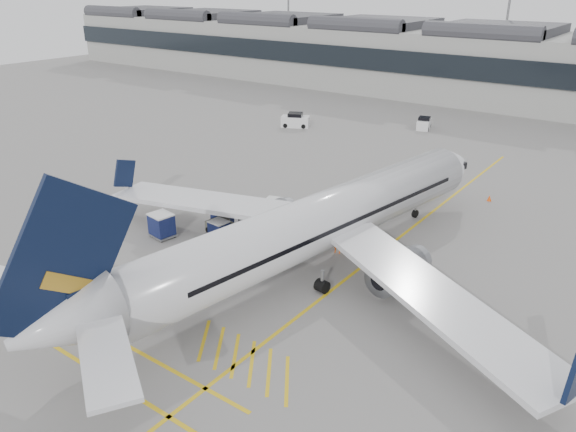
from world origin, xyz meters
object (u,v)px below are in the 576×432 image
Objects in this scene: airliner_main at (313,226)px; ramp_agent_b at (263,240)px; ramp_agent_a at (338,241)px; baggage_cart_a at (275,209)px; belt_loader at (298,229)px; pushback_tug at (221,227)px.

ramp_agent_b is (-4.75, 0.19, -2.54)m from airliner_main.
ramp_agent_a is 1.19× the size of ramp_agent_b.
ramp_agent_a is (7.77, -2.28, -0.02)m from baggage_cart_a.
ramp_agent_b is (-0.71, -3.65, 0.21)m from belt_loader.
pushback_tug is at bearing -166.99° from belt_loader.
baggage_cart_a reaches higher than pushback_tug.
pushback_tug is (-4.68, 0.36, -0.24)m from ramp_agent_b.
baggage_cart_a is at bearing 153.20° from airliner_main.
ramp_agent_b is at bearing -173.40° from airliner_main.
belt_loader is 2.71× the size of ramp_agent_a.
airliner_main is at bearing -61.98° from belt_loader.
airliner_main is 5.39m from ramp_agent_b.
pushback_tug is (-9.43, 0.55, -2.79)m from airliner_main.
airliner_main reaches higher than ramp_agent_a.
belt_loader reaches higher than ramp_agent_b.
belt_loader is at bearing -105.52° from ramp_agent_b.
ramp_agent_a reaches higher than baggage_cart_a.
belt_loader reaches higher than ramp_agent_a.
airliner_main is 17.83× the size of pushback_tug.
ramp_agent_b is at bearing -168.68° from ramp_agent_a.
ramp_agent_b is at bearing -0.90° from pushback_tug.
pushback_tug is (-1.85, -4.90, -0.42)m from baggage_cart_a.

